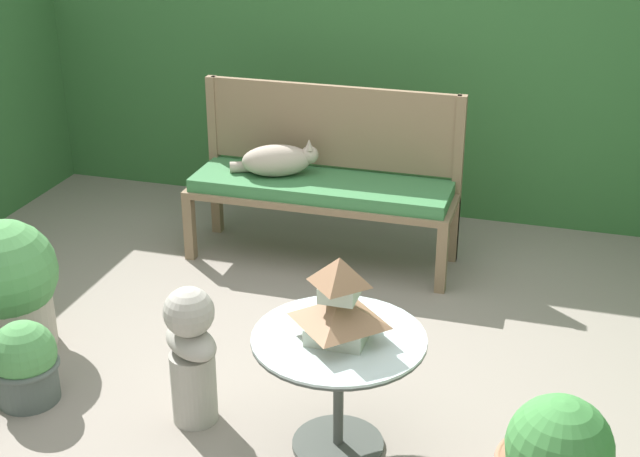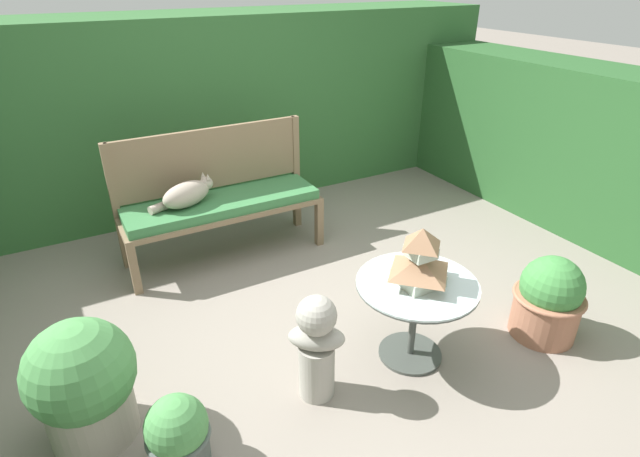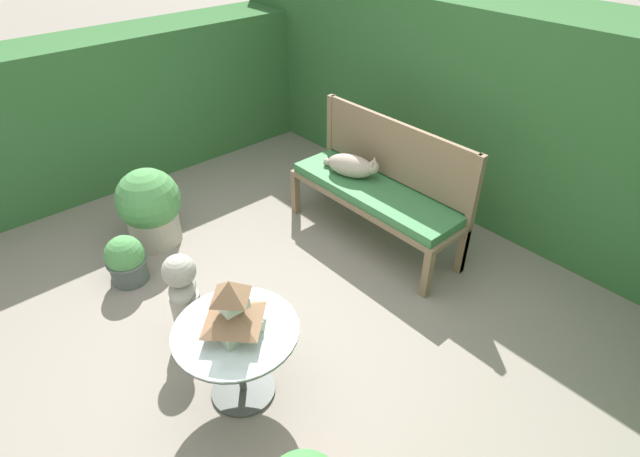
# 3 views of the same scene
# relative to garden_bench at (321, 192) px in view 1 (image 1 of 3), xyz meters

# --- Properties ---
(ground) EXTENTS (30.00, 30.00, 0.00)m
(ground) POSITION_rel_garden_bench_xyz_m (0.25, -1.25, -0.44)
(ground) COLOR gray
(foliage_hedge_back) EXTENTS (6.40, 1.01, 1.80)m
(foliage_hedge_back) POSITION_rel_garden_bench_xyz_m (0.25, 1.40, 0.46)
(foliage_hedge_back) COLOR #336633
(foliage_hedge_back) RESTS_ON ground
(garden_bench) EXTENTS (1.61, 0.49, 0.52)m
(garden_bench) POSITION_rel_garden_bench_xyz_m (0.00, 0.00, 0.00)
(garden_bench) COLOR #7F664C
(garden_bench) RESTS_ON ground
(bench_backrest) EXTENTS (1.61, 0.06, 1.04)m
(bench_backrest) POSITION_rel_garden_bench_xyz_m (0.00, 0.23, 0.29)
(bench_backrest) COLOR #7F664C
(bench_backrest) RESTS_ON ground
(cat) EXTENTS (0.54, 0.33, 0.21)m
(cat) POSITION_rel_garden_bench_xyz_m (-0.27, 0.00, 0.17)
(cat) COLOR #A89989
(cat) RESTS_ON garden_bench
(patio_table) EXTENTS (0.72, 0.72, 0.54)m
(patio_table) POSITION_rel_garden_bench_xyz_m (0.59, -1.74, -0.02)
(patio_table) COLOR #424742
(patio_table) RESTS_ON ground
(pagoda_birdhouse) EXTENTS (0.32, 0.32, 0.36)m
(pagoda_birdhouse) POSITION_rel_garden_bench_xyz_m (0.59, -1.74, 0.25)
(pagoda_birdhouse) COLOR #B2BCA8
(pagoda_birdhouse) RESTS_ON patio_table
(garden_bust) EXTENTS (0.35, 0.32, 0.66)m
(garden_bust) POSITION_rel_garden_bench_xyz_m (-0.08, -1.73, -0.10)
(garden_bust) COLOR #A39E93
(garden_bust) RESTS_ON ground
(potted_plant_bench_left) EXTENTS (0.53, 0.53, 0.69)m
(potted_plant_bench_left) POSITION_rel_garden_bench_xyz_m (-1.22, -1.42, -0.10)
(potted_plant_bench_left) COLOR #ADA393
(potted_plant_bench_left) RESTS_ON ground
(potted_plant_hedge_corner) EXTENTS (0.31, 0.31, 0.40)m
(potted_plant_hedge_corner) POSITION_rel_garden_bench_xyz_m (-0.87, -1.81, -0.25)
(potted_plant_hedge_corner) COLOR #4C5651
(potted_plant_hedge_corner) RESTS_ON ground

